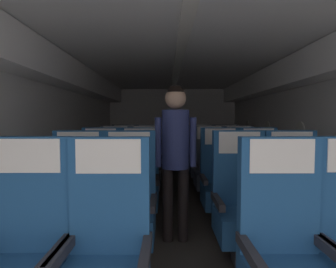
{
  "coord_description": "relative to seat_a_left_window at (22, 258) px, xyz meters",
  "views": [
    {
      "loc": [
        -0.17,
        -0.08,
        1.27
      ],
      "look_at": [
        -0.14,
        4.51,
        1.02
      ],
      "focal_mm": 29.14,
      "sensor_mm": 36.0,
      "label": 1
    }
  ],
  "objects": [
    {
      "name": "seat_a_left_aisle",
      "position": [
        0.48,
        -0.03,
        0.0
      ],
      "size": [
        0.5,
        0.5,
        1.17
      ],
      "color": "#38383D",
      "rests_on": "ground"
    },
    {
      "name": "flight_attendant",
      "position": [
        0.91,
        1.3,
        0.51
      ],
      "size": [
        0.43,
        0.28,
        1.62
      ],
      "rotation": [
        0.0,
        0.0,
        2.93
      ],
      "color": "black",
      "rests_on": "ground"
    },
    {
      "name": "seat_e_left_aisle",
      "position": [
        0.48,
        3.55,
        0.0
      ],
      "size": [
        0.5,
        0.5,
        1.17
      ],
      "color": "#38383D",
      "rests_on": "ground"
    },
    {
      "name": "seat_d_left_window",
      "position": [
        0.01,
        2.68,
        0.0
      ],
      "size": [
        0.5,
        0.5,
        1.17
      ],
      "color": "#38383D",
      "rests_on": "ground"
    },
    {
      "name": "fuselage_shell",
      "position": [
        0.98,
        2.64,
        1.08
      ],
      "size": [
        3.65,
        7.62,
        2.16
      ],
      "color": "silver",
      "rests_on": "ground"
    },
    {
      "name": "seat_c_left_aisle",
      "position": [
        0.48,
        1.76,
        0.0
      ],
      "size": [
        0.5,
        0.5,
        1.17
      ],
      "color": "#38383D",
      "rests_on": "ground"
    },
    {
      "name": "seat_e_left_window",
      "position": [
        0.01,
        3.57,
        0.0
      ],
      "size": [
        0.5,
        0.5,
        1.17
      ],
      "color": "#38383D",
      "rests_on": "ground"
    },
    {
      "name": "seat_d_right_window",
      "position": [
        1.49,
        2.66,
        0.0
      ],
      "size": [
        0.5,
        0.5,
        1.17
      ],
      "color": "#38383D",
      "rests_on": "ground"
    },
    {
      "name": "seat_a_right_window",
      "position": [
        1.48,
        -0.02,
        0.0
      ],
      "size": [
        0.5,
        0.5,
        1.17
      ],
      "color": "#38383D",
      "rests_on": "ground"
    },
    {
      "name": "ground",
      "position": [
        0.98,
        2.37,
        -0.5
      ],
      "size": [
        3.77,
        7.97,
        0.02
      ],
      "primitive_type": "cube",
      "color": "#3D3833"
    },
    {
      "name": "seat_c_left_window",
      "position": [
        0.0,
        1.76,
        0.0
      ],
      "size": [
        0.5,
        0.5,
        1.17
      ],
      "color": "#38383D",
      "rests_on": "ground"
    },
    {
      "name": "seat_c_right_aisle",
      "position": [
        1.96,
        1.77,
        0.0
      ],
      "size": [
        0.5,
        0.5,
        1.17
      ],
      "color": "#38383D",
      "rests_on": "ground"
    },
    {
      "name": "seat_c_right_window",
      "position": [
        1.48,
        1.77,
        0.0
      ],
      "size": [
        0.5,
        0.5,
        1.17
      ],
      "color": "#38383D",
      "rests_on": "ground"
    },
    {
      "name": "seat_b_left_window",
      "position": [
        0.01,
        0.88,
        0.0
      ],
      "size": [
        0.5,
        0.5,
        1.17
      ],
      "color": "#38383D",
      "rests_on": "ground"
    },
    {
      "name": "seat_e_right_window",
      "position": [
        1.48,
        3.56,
        0.0
      ],
      "size": [
        0.5,
        0.5,
        1.17
      ],
      "color": "#38383D",
      "rests_on": "ground"
    },
    {
      "name": "seat_b_right_window",
      "position": [
        1.48,
        0.89,
        0.0
      ],
      "size": [
        0.5,
        0.5,
        1.17
      ],
      "color": "#38383D",
      "rests_on": "ground"
    },
    {
      "name": "seat_d_right_aisle",
      "position": [
        1.95,
        2.69,
        0.0
      ],
      "size": [
        0.5,
        0.5,
        1.17
      ],
      "color": "#38383D",
      "rests_on": "ground"
    },
    {
      "name": "seat_b_right_aisle",
      "position": [
        1.96,
        0.89,
        0.0
      ],
      "size": [
        0.5,
        0.5,
        1.17
      ],
      "color": "#38383D",
      "rests_on": "ground"
    },
    {
      "name": "seat_a_left_window",
      "position": [
        0.0,
        0.0,
        0.0
      ],
      "size": [
        0.5,
        0.5,
        1.17
      ],
      "color": "#38383D",
      "rests_on": "ground"
    },
    {
      "name": "seat_b_left_aisle",
      "position": [
        0.47,
        0.87,
        0.0
      ],
      "size": [
        0.5,
        0.5,
        1.17
      ],
      "color": "#38383D",
      "rests_on": "ground"
    },
    {
      "name": "seat_e_right_aisle",
      "position": [
        1.95,
        3.58,
        0.0
      ],
      "size": [
        0.5,
        0.5,
        1.17
      ],
      "color": "#38383D",
      "rests_on": "ground"
    },
    {
      "name": "seat_d_left_aisle",
      "position": [
        0.48,
        2.69,
        0.0
      ],
      "size": [
        0.5,
        0.5,
        1.17
      ],
      "color": "#38383D",
      "rests_on": "ground"
    }
  ]
}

